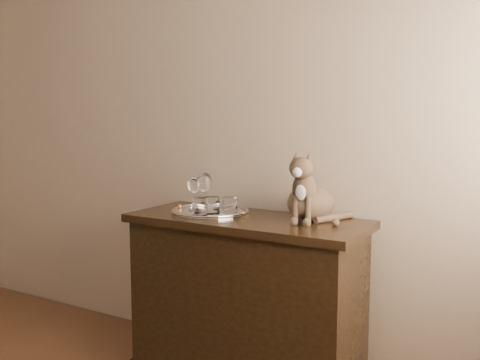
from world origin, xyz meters
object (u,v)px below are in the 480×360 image
object	(u,v)px
wine_glass_d	(204,193)
cat	(311,185)
tray	(210,212)
tumbler_a	(212,205)
sideboard	(247,300)
tumbler_c	(230,205)
wine_glass_c	(194,194)
tumbler_b	(200,207)
wine_glass_a	(205,191)

from	to	relation	value
wine_glass_d	cat	xyz separation A→B (m)	(0.55, 0.10, 0.06)
tray	tumbler_a	world-z (taller)	tumbler_a
sideboard	tumbler_a	distance (m)	0.51
tumbler_c	cat	xyz separation A→B (m)	(0.40, 0.09, 0.12)
wine_glass_c	tumbler_b	size ratio (longest dim) A/B	1.99
wine_glass_d	tumbler_b	world-z (taller)	wine_glass_d
wine_glass_a	cat	size ratio (longest dim) A/B	0.57
tray	wine_glass_c	size ratio (longest dim) A/B	2.25
tray	cat	size ratio (longest dim) A/B	1.18
sideboard	tumbler_c	world-z (taller)	tumbler_c
sideboard	wine_glass_c	bearing A→B (deg)	-179.28
sideboard	tumbler_c	bearing A→B (deg)	174.89
wine_glass_a	cat	distance (m)	0.60
wine_glass_c	wine_glass_a	bearing A→B (deg)	70.49
tray	wine_glass_c	world-z (taller)	wine_glass_c
wine_glass_c	cat	bearing A→B (deg)	9.33
wine_glass_d	tumbler_a	bearing A→B (deg)	-23.64
sideboard	wine_glass_a	bearing A→B (deg)	167.49
wine_glass_a	tumbler_a	xyz separation A→B (m)	(0.11, -0.10, -0.05)
wine_glass_a	wine_glass_c	size ratio (longest dim) A/B	1.09
wine_glass_c	tumbler_b	distance (m)	0.16
cat	tumbler_b	bearing A→B (deg)	-160.01
tumbler_b	tumbler_c	distance (m)	0.16
wine_glass_c	tumbler_c	xyz separation A→B (m)	(0.21, 0.01, -0.05)
tumbler_b	wine_glass_d	bearing A→B (deg)	112.28
wine_glass_c	wine_glass_d	distance (m)	0.07
sideboard	tumbler_b	xyz separation A→B (m)	(-0.21, -0.11, 0.48)
wine_glass_d	cat	world-z (taller)	cat
sideboard	cat	size ratio (longest dim) A/B	3.54
wine_glass_d	tumbler_c	bearing A→B (deg)	5.10
tumbler_b	wine_glass_a	bearing A→B (deg)	115.89
tumbler_c	wine_glass_a	bearing A→B (deg)	163.54
wine_glass_d	tumbler_c	world-z (taller)	wine_glass_d
tumbler_c	cat	world-z (taller)	cat
sideboard	tray	distance (m)	0.48
tumbler_a	tumbler_b	xyz separation A→B (m)	(-0.02, -0.08, 0.00)
wine_glass_d	tumbler_b	distance (m)	0.13
tumbler_c	wine_glass_c	bearing A→B (deg)	-176.42
wine_glass_c	tumbler_c	size ratio (longest dim) A/B	2.11
tumbler_a	sideboard	bearing A→B (deg)	10.57
sideboard	wine_glass_a	xyz separation A→B (m)	(-0.29, 0.06, 0.53)
wine_glass_c	cat	xyz separation A→B (m)	(0.62, 0.10, 0.07)
tumbler_a	tumbler_b	bearing A→B (deg)	-107.91
tray	cat	world-z (taller)	cat
sideboard	wine_glass_d	distance (m)	0.59
sideboard	tumbler_c	distance (m)	0.49
tumbler_b	tumbler_c	bearing A→B (deg)	49.60
tray	tumbler_a	bearing A→B (deg)	-46.36
sideboard	cat	world-z (taller)	cat
sideboard	cat	distance (m)	0.67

